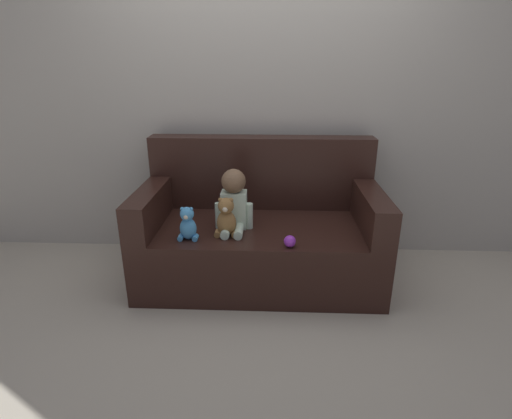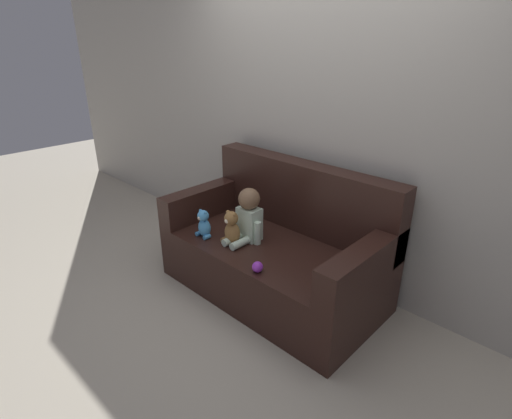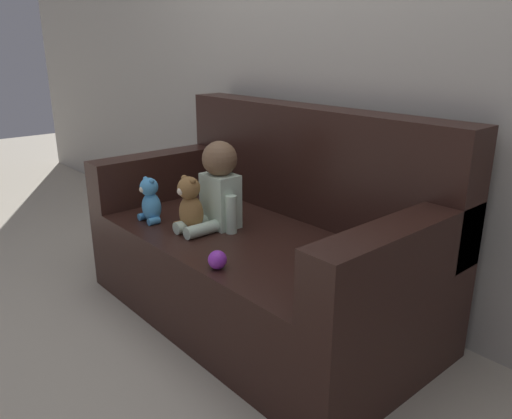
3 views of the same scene
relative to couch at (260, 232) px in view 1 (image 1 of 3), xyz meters
name	(u,v)px [view 1 (image 1 of 3)]	position (x,y,z in m)	size (l,w,h in m)	color
ground_plane	(259,276)	(0.00, -0.07, -0.34)	(12.00, 12.00, 0.00)	#B7AD99
wall_back	(262,93)	(0.00, 0.47, 0.96)	(8.00, 0.05, 2.60)	#ADA89E
couch	(260,232)	(0.00, 0.00, 0.00)	(1.71, 0.90, 1.00)	black
person_baby	(234,202)	(-0.18, -0.15, 0.29)	(0.26, 0.31, 0.42)	silver
teddy_bear_brown	(226,218)	(-0.21, -0.29, 0.22)	(0.16, 0.12, 0.27)	olive
plush_toy_side	(188,224)	(-0.46, -0.36, 0.20)	(0.13, 0.10, 0.23)	#4C9EDB
toy_ball	(290,241)	(0.20, -0.44, 0.14)	(0.08, 0.08, 0.08)	purple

